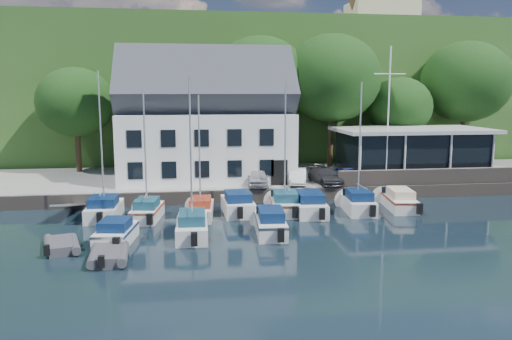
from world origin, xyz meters
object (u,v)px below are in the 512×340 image
(boat_r1_0, at_px, (102,149))
(boat_r1_3, at_px, (238,202))
(boat_r2_2, at_px, (270,221))
(dinghy_1, at_px, (109,253))
(dinghy_0, at_px, (62,243))
(car_blue, at_px, (349,174))
(boat_r1_7, at_px, (399,198))
(car_dgrey, at_px, (325,176))
(boat_r2_0, at_px, (116,231))
(boat_r1_4, at_px, (285,145))
(boat_r1_1, at_px, (145,154))
(club_pavilion, at_px, (411,151))
(car_white, at_px, (298,176))
(flagpole, at_px, (388,115))
(harbor_building, at_px, (206,127))
(boat_r1_6, at_px, (360,143))
(car_silver, at_px, (258,177))
(boat_r2_1, at_px, (191,157))
(boat_r1_2, at_px, (199,155))
(boat_r1_5, at_px, (309,202))

(boat_r1_0, distance_m, boat_r1_3, 9.63)
(boat_r2_2, bearing_deg, dinghy_1, -152.89)
(boat_r1_0, distance_m, dinghy_0, 7.94)
(car_blue, height_order, boat_r1_7, car_blue)
(dinghy_1, bearing_deg, car_dgrey, 38.28)
(boat_r2_0, bearing_deg, boat_r1_4, 35.47)
(car_dgrey, distance_m, dinghy_0, 21.10)
(car_dgrey, distance_m, boat_r1_1, 14.98)
(boat_r1_0, height_order, boat_r1_7, boat_r1_0)
(club_pavilion, relative_size, dinghy_0, 4.33)
(car_white, height_order, flagpole, flagpole)
(boat_r1_0, relative_size, dinghy_0, 3.00)
(car_white, height_order, boat_r1_7, car_white)
(harbor_building, distance_m, boat_r1_7, 16.57)
(flagpole, bearing_deg, boat_r1_7, -102.70)
(harbor_building, bearing_deg, car_white, -27.63)
(car_dgrey, bearing_deg, boat_r1_6, -89.84)
(car_silver, height_order, boat_r1_1, boat_r1_1)
(boat_r1_6, bearing_deg, boat_r2_1, -153.02)
(car_dgrey, xyz_separation_m, boat_r1_2, (-10.13, -5.68, 2.57))
(car_white, bearing_deg, boat_r1_4, -98.56)
(boat_r1_2, xyz_separation_m, boat_r2_0, (-4.79, -4.97, -3.51))
(club_pavilion, relative_size, boat_r1_2, 1.57)
(boat_r1_5, bearing_deg, car_white, 90.01)
(car_silver, bearing_deg, boat_r2_2, -86.98)
(boat_r1_1, height_order, dinghy_1, boat_r1_1)
(boat_r1_4, distance_m, dinghy_1, 14.20)
(flagpole, distance_m, boat_r2_0, 23.60)
(car_white, xyz_separation_m, boat_r1_1, (-11.34, -5.76, 2.71))
(car_white, height_order, boat_r2_1, boat_r2_1)
(dinghy_1, bearing_deg, flagpole, 30.55)
(boat_r1_1, height_order, boat_r2_0, boat_r1_1)
(boat_r1_0, height_order, boat_r1_4, boat_r1_4)
(car_blue, xyz_separation_m, boat_r1_4, (-6.46, -5.71, 3.12))
(car_dgrey, xyz_separation_m, boat_r1_7, (4.00, -4.98, -0.89))
(club_pavilion, distance_m, boat_r1_7, 9.77)
(car_silver, xyz_separation_m, boat_r1_1, (-8.10, -5.43, 2.67))
(boat_r1_6, bearing_deg, boat_r1_4, -178.86)
(boat_r1_2, xyz_separation_m, dinghy_0, (-7.48, -5.89, -3.84))
(harbor_building, relative_size, boat_r1_7, 2.15)
(car_silver, height_order, dinghy_0, car_silver)
(boat_r1_3, xyz_separation_m, boat_r1_6, (8.32, -0.67, 4.00))
(car_silver, height_order, boat_r2_1, boat_r2_1)
(flagpole, height_order, boat_r1_4, flagpole)
(club_pavilion, distance_m, boat_r1_0, 26.47)
(boat_r1_1, height_order, boat_r1_2, boat_r1_1)
(car_white, bearing_deg, boat_r2_0, -126.60)
(car_white, relative_size, boat_r1_2, 0.45)
(car_blue, bearing_deg, boat_r2_2, -135.43)
(harbor_building, height_order, boat_r1_1, harbor_building)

